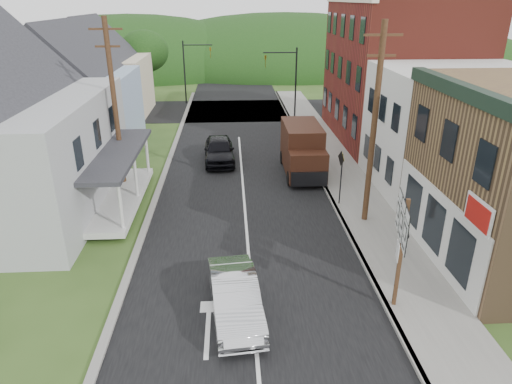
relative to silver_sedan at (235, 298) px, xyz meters
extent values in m
plane|color=#2D4719|center=(0.60, 3.07, -0.71)|extent=(120.00, 120.00, 0.00)
cube|color=black|center=(0.60, 13.07, -0.71)|extent=(9.00, 90.00, 0.02)
cube|color=black|center=(0.60, 30.07, -0.71)|extent=(60.00, 9.00, 0.02)
cube|color=slate|center=(6.50, 11.07, -0.64)|extent=(2.80, 55.00, 0.15)
cube|color=slate|center=(5.15, 11.07, -0.64)|extent=(0.20, 55.00, 0.15)
cube|color=slate|center=(-4.05, 11.07, -0.65)|extent=(0.30, 55.00, 0.12)
cube|color=silver|center=(11.90, 10.57, 2.54)|extent=(8.00, 7.00, 6.50)
cube|color=maroon|center=(11.90, 20.07, 4.29)|extent=(8.00, 12.00, 10.00)
cube|color=#99AAD0|center=(-10.40, 20.07, 1.79)|extent=(7.00, 8.00, 5.00)
cube|color=beige|center=(-10.90, 29.07, 1.79)|extent=(7.00, 8.00, 5.00)
cylinder|color=#472D19|center=(6.20, 6.57, 3.79)|extent=(0.26, 0.26, 9.00)
cube|color=#472D19|center=(6.20, 6.57, 7.69)|extent=(1.60, 0.10, 0.10)
cube|color=#472D19|center=(6.20, 6.57, 6.89)|extent=(1.20, 0.10, 0.10)
cylinder|color=#472D19|center=(-5.90, 11.07, 3.79)|extent=(0.26, 0.26, 9.00)
cube|color=#472D19|center=(-5.90, 11.07, 7.69)|extent=(1.60, 0.10, 0.10)
cube|color=#472D19|center=(-5.90, 11.07, 6.89)|extent=(1.20, 0.10, 0.10)
cylinder|color=black|center=(5.60, 26.57, 2.29)|extent=(0.14, 0.14, 6.00)
cylinder|color=black|center=(4.20, 26.57, 4.89)|extent=(2.80, 0.10, 0.10)
imported|color=olive|center=(3.00, 26.57, 4.19)|extent=(0.16, 0.20, 1.00)
cylinder|color=black|center=(-4.40, 33.57, 2.29)|extent=(0.14, 0.14, 6.00)
cylinder|color=black|center=(-3.00, 33.57, 4.89)|extent=(2.80, 0.10, 0.10)
imported|color=olive|center=(-1.80, 33.57, 4.19)|extent=(0.16, 0.20, 1.00)
cylinder|color=#382616|center=(-8.40, 35.07, 1.25)|extent=(0.36, 0.36, 3.92)
ellipsoid|color=black|center=(-8.40, 35.07, 4.19)|extent=(4.80, 4.80, 4.08)
ellipsoid|color=black|center=(0.60, 58.07, -0.71)|extent=(90.00, 30.00, 16.00)
imported|color=silver|center=(0.00, 0.00, 0.00)|extent=(1.96, 4.45, 1.42)
imported|color=black|center=(-0.78, 15.55, 0.08)|extent=(2.08, 4.73, 1.58)
cube|color=#33170E|center=(4.20, 13.60, 0.89)|extent=(2.11, 4.02, 2.65)
cube|color=#33170E|center=(4.20, 11.23, 0.43)|extent=(2.10, 1.47, 1.73)
cube|color=black|center=(4.20, 11.41, 1.16)|extent=(1.92, 1.10, 0.05)
cube|color=black|center=(4.19, 10.45, -0.03)|extent=(2.01, 0.14, 0.82)
cylinder|color=black|center=(3.24, 11.32, -0.30)|extent=(0.26, 0.82, 0.82)
cylinder|color=black|center=(5.15, 11.32, -0.30)|extent=(0.26, 0.82, 0.82)
cylinder|color=black|center=(3.25, 14.97, -0.30)|extent=(0.26, 0.82, 0.82)
cylinder|color=black|center=(5.16, 14.97, -0.30)|extent=(0.26, 0.82, 0.82)
cube|color=#472D19|center=(5.40, 0.10, 1.40)|extent=(0.15, 0.15, 3.92)
cube|color=black|center=(5.33, 0.11, 2.63)|extent=(0.52, 2.20, 0.09)
cube|color=silver|center=(5.12, -0.64, 3.13)|extent=(0.15, 0.61, 0.25)
cube|color=silver|center=(5.12, -0.64, 2.63)|extent=(0.17, 0.66, 0.62)
cube|color=silver|center=(5.12, -0.64, 2.13)|extent=(0.15, 0.61, 0.31)
cube|color=silver|center=(5.29, 0.12, 3.13)|extent=(0.15, 0.61, 0.25)
cube|color=silver|center=(5.29, 0.12, 2.63)|extent=(0.17, 0.66, 0.62)
cube|color=silver|center=(5.29, 0.12, 2.13)|extent=(0.15, 0.61, 0.31)
cube|color=silver|center=(5.46, 0.89, 3.13)|extent=(0.15, 0.61, 0.25)
cube|color=silver|center=(5.46, 0.89, 2.63)|extent=(0.17, 0.66, 0.62)
cube|color=silver|center=(5.46, 0.89, 2.13)|extent=(0.15, 0.61, 0.31)
cube|color=silver|center=(5.29, 0.12, 1.51)|extent=(0.13, 0.50, 0.62)
cylinder|color=black|center=(5.40, 8.38, 0.76)|extent=(0.08, 0.08, 2.63)
cube|color=black|center=(5.33, 8.38, 1.85)|extent=(0.13, 0.77, 0.78)
cube|color=#DAC70B|center=(5.35, 8.38, 1.85)|extent=(0.13, 0.69, 0.70)
camera|label=1|loc=(-0.03, -12.42, 9.07)|focal=32.00mm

